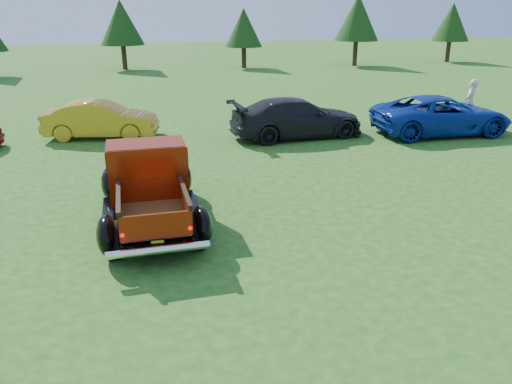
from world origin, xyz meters
name	(u,v)px	position (x,y,z in m)	size (l,w,h in m)	color
ground	(254,244)	(0.00, 0.00, 0.00)	(120.00, 120.00, 0.00)	#204E16
tree_mid_left	(121,23)	(-3.00, 31.00, 3.38)	(3.20, 3.20, 5.00)	#332114
tree_mid_right	(244,28)	(6.00, 30.00, 2.97)	(2.82, 2.82, 4.40)	#332114
tree_east	(357,18)	(15.00, 29.50, 3.66)	(3.46, 3.46, 5.40)	#332114
tree_far_east	(452,22)	(24.00, 30.50, 3.25)	(3.07, 3.07, 4.80)	#332114
pickup_truck	(149,182)	(-1.99, 1.90, 0.83)	(2.34, 4.79, 1.76)	black
show_car_yellow	(101,120)	(-3.50, 9.77, 0.67)	(1.41, 4.05, 1.33)	gold
show_car_grey	(297,118)	(3.50, 8.29, 0.71)	(2.00, 4.91, 1.43)	black
show_car_blue	(441,115)	(8.92, 7.52, 0.71)	(2.37, 5.14, 1.43)	navy
spectator	(470,103)	(10.68, 8.38, 0.94)	(0.68, 0.45, 1.87)	beige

